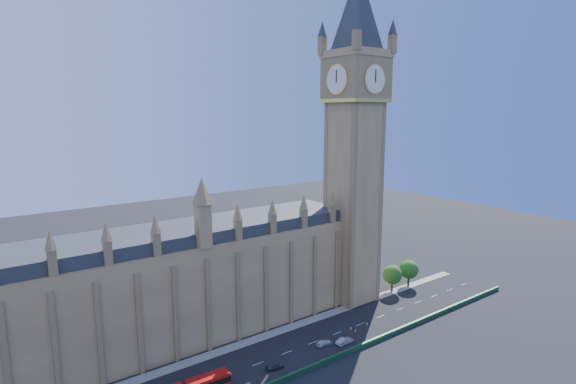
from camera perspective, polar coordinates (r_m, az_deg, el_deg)
ground at (r=109.29m, az=-1.97°, el=-20.32°), size 400.00×400.00×0.00m
palace_westminster at (r=111.84m, az=-19.62°, el=-12.28°), size 120.00×20.00×28.00m
elizabeth_tower at (r=129.35m, az=8.51°, el=9.64°), size 20.59×20.59×105.00m
bridge_parapet at (r=102.73m, az=1.08°, el=-22.09°), size 160.00×0.60×1.20m
kerb_north at (r=116.23m, az=-4.75°, el=-18.32°), size 160.00×3.00×0.16m
tree_east_near at (r=145.86m, az=13.14°, el=-10.11°), size 6.00×6.00×8.50m
tree_east_far at (r=151.73m, az=15.14°, el=-9.39°), size 6.00×6.00×8.50m
car_grey at (r=105.19m, az=-1.64°, el=-21.20°), size 4.16×2.03×1.37m
car_silver at (r=115.29m, az=7.18°, el=-18.24°), size 4.68×1.77×1.53m
car_white at (r=114.28m, az=4.56°, el=-18.54°), size 4.31×1.86×1.24m
cone_a at (r=124.90m, az=9.99°, el=-16.18°), size 0.60×0.60×0.75m
cone_b at (r=115.58m, az=6.20°, el=-18.40°), size 0.52×0.52×0.62m
cone_c at (r=121.11m, az=8.56°, el=-17.04°), size 0.53×0.53×0.65m
cone_d at (r=121.99m, az=7.98°, el=-16.78°), size 0.51×0.51×0.77m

